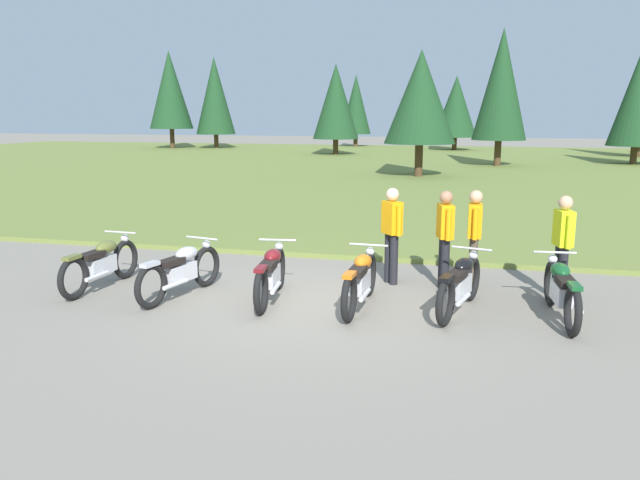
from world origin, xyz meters
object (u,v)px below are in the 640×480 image
at_px(motorcycle_olive, 101,263).
at_px(rider_checking_bike, 392,230).
at_px(motorcycle_orange, 360,280).
at_px(motorcycle_black, 460,284).
at_px(motorcycle_british_green, 562,290).
at_px(rider_with_back_turned, 563,241).
at_px(rider_near_row_end, 474,233).
at_px(motorcycle_maroon, 271,273).
at_px(rider_in_hivis_vest, 445,234).
at_px(motorcycle_silver, 181,270).

relative_size(motorcycle_olive, rider_checking_bike, 1.26).
bearing_deg(rider_checking_bike, motorcycle_orange, -99.87).
xyz_separation_m(motorcycle_black, motorcycle_british_green, (1.42, 0.00, 0.00)).
relative_size(rider_with_back_turned, rider_near_row_end, 1.00).
distance_m(motorcycle_maroon, rider_with_back_turned, 4.60).
relative_size(motorcycle_orange, rider_with_back_turned, 1.26).
bearing_deg(motorcycle_black, rider_in_hivis_vest, 103.96).
bearing_deg(motorcycle_olive, rider_in_hivis_vest, 13.43).
height_order(rider_checking_bike, rider_in_hivis_vest, same).
height_order(motorcycle_black, rider_with_back_turned, rider_with_back_turned).
xyz_separation_m(motorcycle_black, rider_with_back_turned, (1.52, 1.03, 0.51)).
bearing_deg(motorcycle_maroon, motorcycle_black, 1.88).
relative_size(motorcycle_silver, motorcycle_black, 1.01).
relative_size(motorcycle_maroon, rider_in_hivis_vest, 1.26).
bearing_deg(motorcycle_maroon, motorcycle_orange, -1.41).
bearing_deg(motorcycle_orange, motorcycle_british_green, 2.64).
height_order(rider_with_back_turned, rider_in_hivis_vest, same).
bearing_deg(motorcycle_british_green, rider_near_row_end, 131.53).
distance_m(motorcycle_black, motorcycle_british_green, 1.42).
bearing_deg(rider_with_back_turned, motorcycle_silver, -167.87).
xyz_separation_m(motorcycle_black, rider_in_hivis_vest, (-0.31, 1.23, 0.51)).
bearing_deg(motorcycle_silver, rider_in_hivis_vest, 19.83).
bearing_deg(motorcycle_silver, motorcycle_maroon, 5.68).
xyz_separation_m(motorcycle_olive, rider_with_back_turned, (7.43, 1.14, 0.51)).
relative_size(motorcycle_silver, motorcycle_orange, 0.99).
xyz_separation_m(motorcycle_maroon, motorcycle_black, (2.92, 0.10, 0.00)).
bearing_deg(rider_with_back_turned, motorcycle_olive, -171.31).
relative_size(motorcycle_olive, rider_in_hivis_vest, 1.26).
distance_m(rider_in_hivis_vest, rider_near_row_end, 0.51).
height_order(motorcycle_orange, motorcycle_british_green, same).
height_order(motorcycle_silver, motorcycle_black, same).
relative_size(motorcycle_british_green, rider_in_hivis_vest, 1.26).
bearing_deg(motorcycle_british_green, motorcycle_orange, -177.36).
height_order(motorcycle_maroon, motorcycle_british_green, same).
bearing_deg(motorcycle_orange, motorcycle_silver, -177.82).
distance_m(rider_with_back_turned, rider_near_row_end, 1.40).
height_order(motorcycle_black, rider_checking_bike, rider_checking_bike).
bearing_deg(motorcycle_olive, rider_checking_bike, 17.68).
distance_m(motorcycle_olive, motorcycle_silver, 1.53).
xyz_separation_m(motorcycle_silver, rider_near_row_end, (4.56, 1.65, 0.51)).
bearing_deg(motorcycle_olive, motorcycle_black, 1.05).
xyz_separation_m(motorcycle_olive, rider_checking_bike, (4.71, 1.50, 0.51)).
height_order(motorcycle_british_green, rider_with_back_turned, rider_with_back_turned).
bearing_deg(rider_in_hivis_vest, rider_checking_bike, 169.95).
bearing_deg(motorcycle_orange, rider_checking_bike, 80.13).
relative_size(motorcycle_olive, motorcycle_silver, 1.01).
relative_size(motorcycle_olive, rider_near_row_end, 1.26).
xyz_separation_m(motorcycle_maroon, motorcycle_orange, (1.44, -0.04, 0.00)).
bearing_deg(motorcycle_orange, rider_near_row_end, 43.13).
bearing_deg(rider_in_hivis_vest, motorcycle_orange, -130.69).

